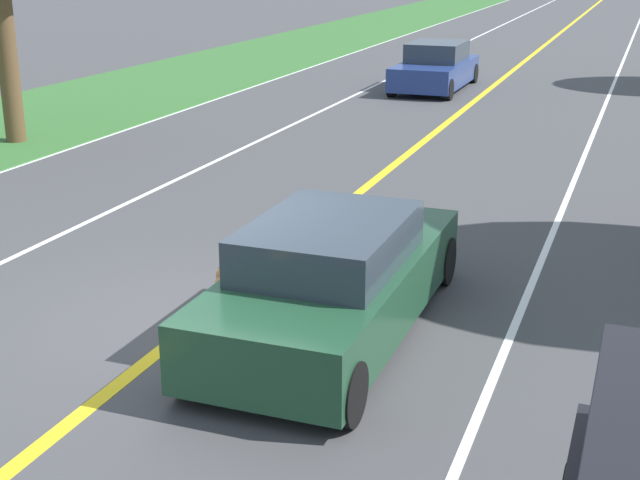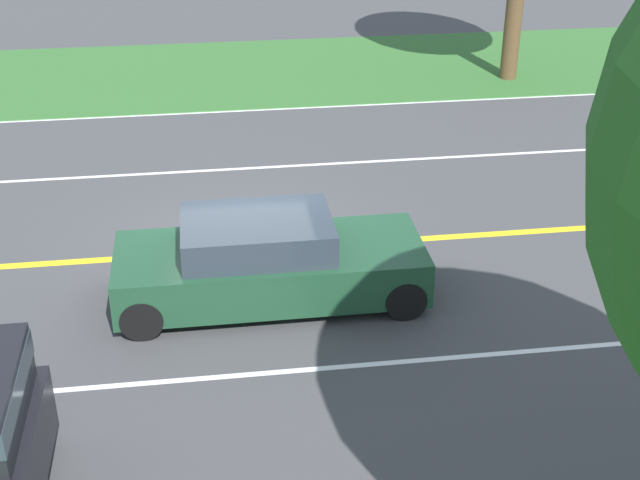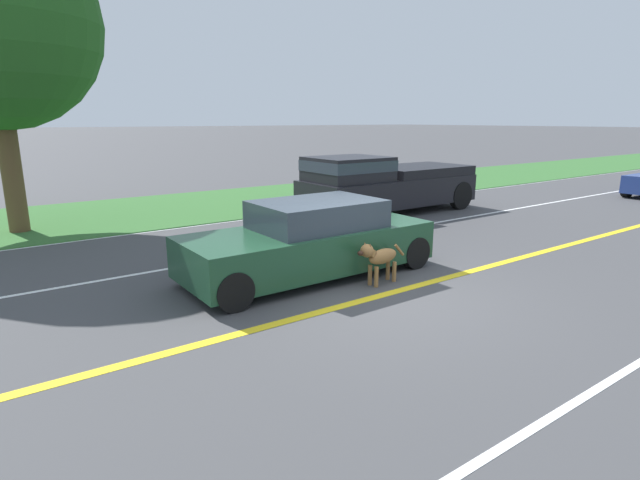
# 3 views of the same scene
# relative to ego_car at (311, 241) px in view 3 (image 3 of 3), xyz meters

# --- Properties ---
(ground_plane) EXTENTS (400.00, 400.00, 0.00)m
(ground_plane) POSITION_rel_ego_car_xyz_m (-1.59, -0.33, -0.65)
(ground_plane) COLOR #424244
(centre_divider_line) EXTENTS (0.18, 160.00, 0.01)m
(centre_divider_line) POSITION_rel_ego_car_xyz_m (-1.59, -0.33, -0.64)
(centre_divider_line) COLOR yellow
(centre_divider_line) RESTS_ON ground
(lane_edge_line_right) EXTENTS (0.14, 160.00, 0.01)m
(lane_edge_line_right) POSITION_rel_ego_car_xyz_m (5.41, -0.33, -0.64)
(lane_edge_line_right) COLOR white
(lane_edge_line_right) RESTS_ON ground
(lane_dash_same_dir) EXTENTS (0.10, 160.00, 0.01)m
(lane_dash_same_dir) POSITION_rel_ego_car_xyz_m (1.91, -0.33, -0.64)
(lane_dash_same_dir) COLOR white
(lane_dash_same_dir) RESTS_ON ground
(lane_dash_oncoming) EXTENTS (0.10, 160.00, 0.01)m
(lane_dash_oncoming) POSITION_rel_ego_car_xyz_m (-5.09, -0.33, -0.64)
(lane_dash_oncoming) COLOR white
(lane_dash_oncoming) RESTS_ON ground
(grass_verge_right) EXTENTS (6.00, 160.00, 0.03)m
(grass_verge_right) POSITION_rel_ego_car_xyz_m (8.41, -0.33, -0.63)
(grass_verge_right) COLOR #33662D
(grass_verge_right) RESTS_ON ground
(ego_car) EXTENTS (1.83, 4.63, 1.38)m
(ego_car) POSITION_rel_ego_car_xyz_m (0.00, 0.00, 0.00)
(ego_car) COLOR #1E472D
(ego_car) RESTS_ON ground
(dog) EXTENTS (0.30, 1.17, 0.79)m
(dog) POSITION_rel_ego_car_xyz_m (-1.13, -0.65, -0.15)
(dog) COLOR olive
(dog) RESTS_ON ground
(pickup_truck) EXTENTS (2.11, 5.66, 1.76)m
(pickup_truck) POSITION_rel_ego_car_xyz_m (3.89, -5.36, 0.27)
(pickup_truck) COLOR black
(pickup_truck) RESTS_ON ground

